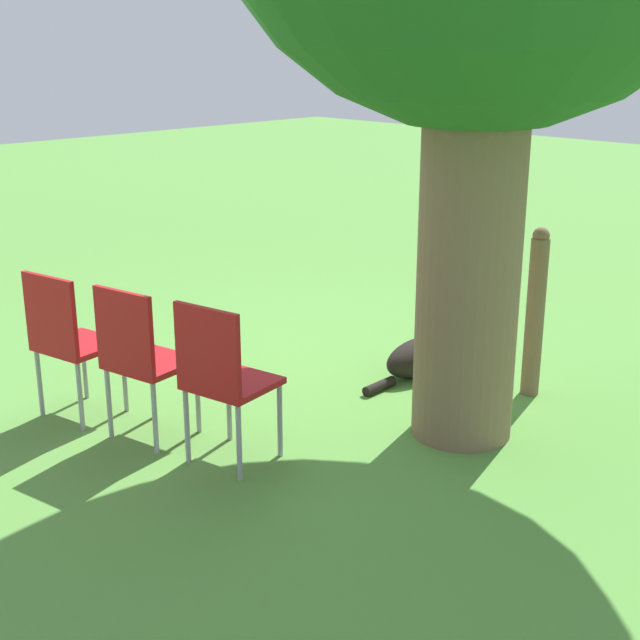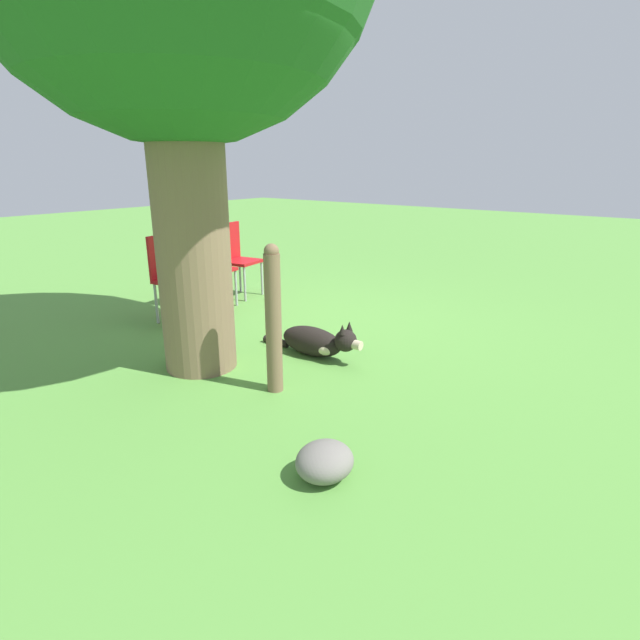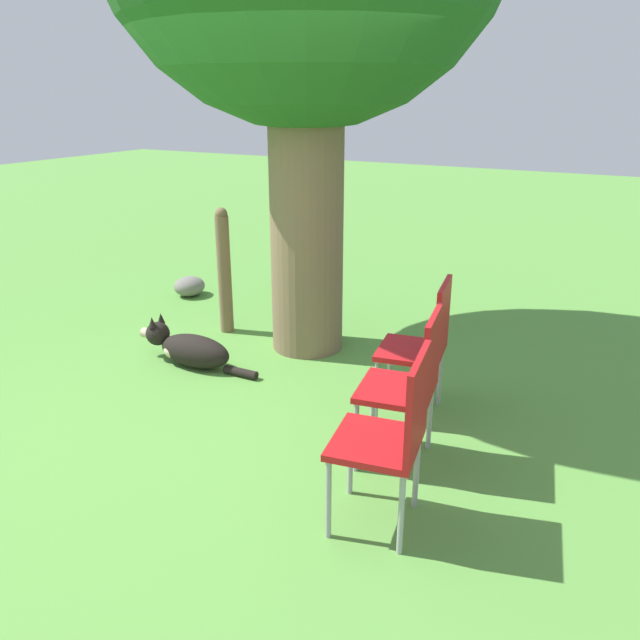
{
  "view_description": "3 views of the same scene",
  "coord_description": "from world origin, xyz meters",
  "px_view_note": "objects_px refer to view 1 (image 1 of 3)",
  "views": [
    {
      "loc": [
        4.19,
        4.02,
        2.31
      ],
      "look_at": [
        0.59,
        0.48,
        0.69
      ],
      "focal_mm": 50.0,
      "sensor_mm": 36.0,
      "label": 1
    },
    {
      "loc": [
        -3.23,
        3.69,
        1.69
      ],
      "look_at": [
        -0.57,
        0.27,
        0.32
      ],
      "focal_mm": 28.0,
      "sensor_mm": 36.0,
      "label": 2
    },
    {
      "loc": [
        2.54,
        -3.2,
        2.09
      ],
      "look_at": [
        0.56,
        0.44,
        0.56
      ],
      "focal_mm": 35.0,
      "sensor_mm": 36.0,
      "label": 3
    }
  ],
  "objects_px": {
    "fence_post": "(535,312)",
    "red_chair_1": "(140,353)",
    "red_chair_2": "(222,373)",
    "dog": "(424,353)",
    "red_chair_0": "(67,336)"
  },
  "relations": [
    {
      "from": "dog",
      "to": "red_chair_1",
      "type": "height_order",
      "value": "red_chair_1"
    },
    {
      "from": "dog",
      "to": "red_chair_1",
      "type": "distance_m",
      "value": 2.16
    },
    {
      "from": "red_chair_2",
      "to": "red_chair_1",
      "type": "bearing_deg",
      "value": 92.92
    },
    {
      "from": "fence_post",
      "to": "red_chair_1",
      "type": "relative_size",
      "value": 1.2
    },
    {
      "from": "fence_post",
      "to": "red_chair_1",
      "type": "xyz_separation_m",
      "value": [
        2.24,
        -1.24,
        -0.03
      ]
    },
    {
      "from": "fence_post",
      "to": "red_chair_0",
      "type": "height_order",
      "value": "fence_post"
    },
    {
      "from": "red_chair_0",
      "to": "red_chair_1",
      "type": "height_order",
      "value": "same"
    },
    {
      "from": "fence_post",
      "to": "dog",
      "type": "bearing_deg",
      "value": -76.48
    },
    {
      "from": "fence_post",
      "to": "red_chair_2",
      "type": "distance_m",
      "value": 2.21
    },
    {
      "from": "dog",
      "to": "red_chair_1",
      "type": "bearing_deg",
      "value": 165.28
    },
    {
      "from": "fence_post",
      "to": "red_chair_2",
      "type": "height_order",
      "value": "fence_post"
    },
    {
      "from": "red_chair_2",
      "to": "dog",
      "type": "bearing_deg",
      "value": -6.44
    },
    {
      "from": "red_chair_0",
      "to": "red_chair_2",
      "type": "height_order",
      "value": "same"
    },
    {
      "from": "red_chair_0",
      "to": "red_chair_2",
      "type": "distance_m",
      "value": 1.2
    },
    {
      "from": "fence_post",
      "to": "red_chair_0",
      "type": "xyz_separation_m",
      "value": [
        2.37,
        -1.83,
        -0.03
      ]
    }
  ]
}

